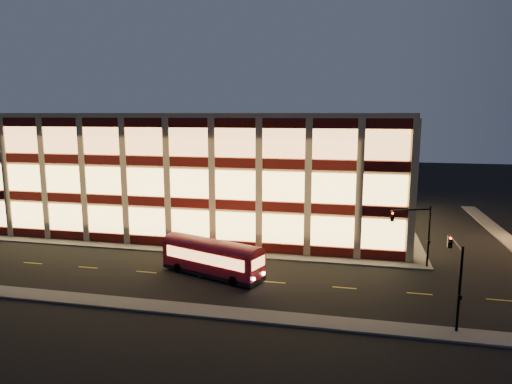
# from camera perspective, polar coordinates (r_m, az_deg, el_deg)

# --- Properties ---
(ground) EXTENTS (200.00, 200.00, 0.00)m
(ground) POSITION_cam_1_polar(r_m,az_deg,el_deg) (48.36, -8.29, -7.71)
(ground) COLOR black
(ground) RESTS_ON ground
(sidewalk_office_south) EXTENTS (54.00, 2.00, 0.15)m
(sidewalk_office_south) POSITION_cam_1_polar(r_m,az_deg,el_deg) (50.31, -11.12, -7.00)
(sidewalk_office_south) COLOR #514F4C
(sidewalk_office_south) RESTS_ON ground
(sidewalk_office_east) EXTENTS (2.00, 30.00, 0.15)m
(sidewalk_office_east) POSITION_cam_1_polar(r_m,az_deg,el_deg) (62.14, 18.03, -4.08)
(sidewalk_office_east) COLOR #514F4C
(sidewalk_office_east) RESTS_ON ground
(sidewalk_tower_west) EXTENTS (2.00, 30.00, 0.15)m
(sidewalk_tower_west) POSITION_cam_1_polar(r_m,az_deg,el_deg) (64.24, 27.86, -4.30)
(sidewalk_tower_west) COLOR #514F4C
(sidewalk_tower_west) RESTS_ON ground
(sidewalk_near) EXTENTS (100.00, 2.00, 0.15)m
(sidewalk_near) POSITION_cam_1_polar(r_m,az_deg,el_deg) (37.21, -15.51, -13.32)
(sidewalk_near) COLOR #514F4C
(sidewalk_near) RESTS_ON ground
(office_building) EXTENTS (50.45, 30.45, 14.50)m
(office_building) POSITION_cam_1_polar(r_m,az_deg,el_deg) (63.48, -5.57, 3.23)
(office_building) COLOR tan
(office_building) RESTS_ON ground
(traffic_signal_far) EXTENTS (3.79, 1.87, 6.00)m
(traffic_signal_far) POSITION_cam_1_polar(r_m,az_deg,el_deg) (44.92, 19.34, -4.08)
(traffic_signal_far) COLOR black
(traffic_signal_far) RESTS_ON ground
(traffic_signal_near) EXTENTS (0.32, 4.45, 6.00)m
(traffic_signal_near) POSITION_cam_1_polar(r_m,az_deg,el_deg) (34.42, 23.73, -8.53)
(traffic_signal_near) COLOR black
(traffic_signal_near) RESTS_ON ground
(trolley_bus) EXTENTS (10.03, 5.71, 3.32)m
(trolley_bus) POSITION_cam_1_polar(r_m,az_deg,el_deg) (41.57, -5.49, -7.92)
(trolley_bus) COLOR #9E0816
(trolley_bus) RESTS_ON ground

